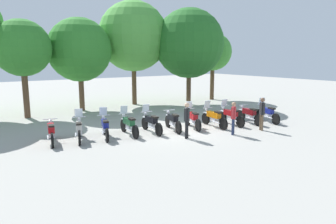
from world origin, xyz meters
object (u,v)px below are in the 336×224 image
(motorcycle_3, at_px, (129,125))
(person_0, at_px, (187,118))
(tree_4, at_px, (189,43))
(motorcycle_4, at_px, (151,122))
(motorcycle_6, at_px, (193,119))
(motorcycle_8, at_px, (231,116))
(motorcycle_2, at_px, (105,127))
(tree_3, at_px, (133,36))
(tree_1, at_px, (22,48))
(motorcycle_1, at_px, (79,129))
(motorcycle_5, at_px, (173,121))
(tree_2, at_px, (79,50))
(tree_5, at_px, (213,52))
(motorcycle_10, at_px, (267,113))
(motorcycle_7, at_px, (214,117))
(person_2, at_px, (233,116))
(motorcycle_9, at_px, (249,115))
(person_1, at_px, (262,111))
(motorcycle_0, at_px, (51,132))

(motorcycle_3, relative_size, person_0, 1.30)
(person_0, bearing_deg, tree_4, 105.59)
(motorcycle_4, relative_size, motorcycle_6, 1.03)
(motorcycle_4, relative_size, motorcycle_8, 1.00)
(motorcycle_2, xyz_separation_m, tree_4, (9.61, 6.06, 4.26))
(motorcycle_6, relative_size, tree_3, 0.26)
(tree_1, relative_size, tree_3, 0.75)
(motorcycle_1, relative_size, motorcycle_4, 0.96)
(motorcycle_6, relative_size, tree_1, 0.35)
(motorcycle_5, distance_m, tree_2, 9.55)
(motorcycle_2, distance_m, motorcycle_4, 2.33)
(motorcycle_5, height_order, tree_5, tree_5)
(tree_4, bearing_deg, person_0, -128.11)
(motorcycle_3, height_order, tree_1, tree_1)
(person_0, bearing_deg, motorcycle_10, 56.96)
(motorcycle_10, bearing_deg, motorcycle_7, 94.12)
(person_2, bearing_deg, motorcycle_9, 84.05)
(tree_2, bearing_deg, motorcycle_8, -60.10)
(motorcycle_9, xyz_separation_m, person_0, (-5.00, -0.68, 0.48))
(motorcycle_4, height_order, tree_5, tree_5)
(motorcycle_8, xyz_separation_m, tree_5, (6.20, 8.47, 3.65))
(motorcycle_2, xyz_separation_m, person_1, (7.28, -3.12, 0.48))
(person_2, bearing_deg, motorcycle_6, 165.82)
(motorcycle_5, xyz_separation_m, tree_5, (9.66, 7.79, 3.67))
(motorcycle_9, height_order, tree_2, tree_2)
(motorcycle_2, distance_m, tree_4, 12.14)
(motorcycle_1, height_order, motorcycle_7, same)
(person_0, xyz_separation_m, tree_5, (10.04, 9.47, 3.18))
(motorcycle_2, bearing_deg, motorcycle_4, -82.29)
(motorcycle_4, distance_m, motorcycle_5, 1.18)
(motorcycle_5, xyz_separation_m, tree_3, (2.57, 9.08, 4.80))
(motorcycle_4, bearing_deg, motorcycle_1, 85.29)
(tree_4, bearing_deg, motorcycle_6, -126.22)
(tree_3, bearing_deg, tree_4, -34.23)
(motorcycle_6, height_order, motorcycle_8, same)
(motorcycle_6, bearing_deg, motorcycle_0, 97.91)
(motorcycle_6, distance_m, tree_4, 9.45)
(person_2, height_order, tree_1, tree_1)
(motorcycle_4, relative_size, motorcycle_5, 1.02)
(motorcycle_4, bearing_deg, motorcycle_7, -98.24)
(motorcycle_7, relative_size, motorcycle_10, 1.03)
(motorcycle_5, bearing_deg, tree_3, -1.58)
(motorcycle_1, distance_m, tree_5, 16.33)
(person_2, xyz_separation_m, tree_1, (-7.53, 10.20, 3.32))
(motorcycle_9, xyz_separation_m, tree_3, (-2.06, 10.07, 4.80))
(motorcycle_0, distance_m, motorcycle_7, 8.25)
(motorcycle_3, xyz_separation_m, motorcycle_6, (3.48, -0.57, 0.00))
(motorcycle_7, xyz_separation_m, tree_3, (0.26, 9.64, 4.79))
(motorcycle_2, bearing_deg, person_1, -96.66)
(motorcycle_2, height_order, person_2, person_2)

